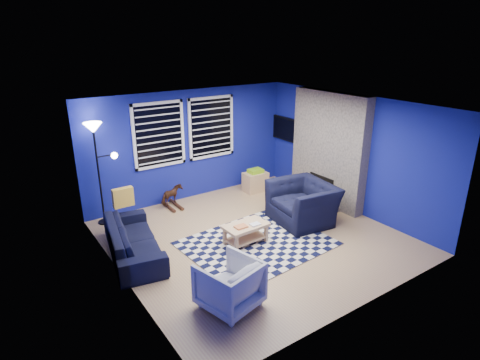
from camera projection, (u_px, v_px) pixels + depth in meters
The scene contains 18 objects.
floor at pixel (254, 237), 7.61m from camera, with size 5.00×5.00×0.00m, color tan.
ceiling at pixel (256, 106), 6.75m from camera, with size 5.00×5.00×0.00m, color white.
wall_back at pixel (190, 145), 9.12m from camera, with size 5.00×5.00×0.00m, color navy.
wall_left at pixel (118, 208), 5.86m from camera, with size 5.00×5.00×0.00m, color navy.
wall_right at pixel (350, 153), 8.50m from camera, with size 5.00×5.00×0.00m, color navy.
fireplace at pixel (328, 151), 8.83m from camera, with size 0.65×2.00×2.50m.
window_left at pixel (159, 135), 8.57m from camera, with size 1.17×0.06×1.42m.
window_right at pixel (211, 127), 9.26m from camera, with size 1.17×0.06×1.42m.
tv at pixel (287, 129), 9.97m from camera, with size 0.07×1.00×0.58m.
rug at pixel (257, 243), 7.38m from camera, with size 2.50×2.00×0.02m, color black.
sofa at pixel (133, 240), 6.93m from camera, with size 0.78×1.99×0.58m, color black.
armchair_big at pixel (303, 203), 8.14m from camera, with size 1.09×1.25×0.81m, color black.
armchair_bent at pixel (229, 284), 5.59m from camera, with size 0.76×0.78×0.71m, color gray.
rocking_horse at pixel (172, 195), 8.84m from camera, with size 0.51×0.23×0.43m, color #482A17.
coffee_table at pixel (246, 230), 7.30m from camera, with size 0.82×0.49×0.41m.
cabinet at pixel (255, 181), 9.78m from camera, with size 0.57×0.39×0.56m.
floor_lamp at pixel (96, 142), 7.64m from camera, with size 0.56×0.35×2.07m.
throw_pillow at pixel (123, 197), 7.48m from camera, with size 0.39×0.12×0.37m, color gold.
Camera 1 is at (-4.04, -5.44, 3.65)m, focal length 30.00 mm.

